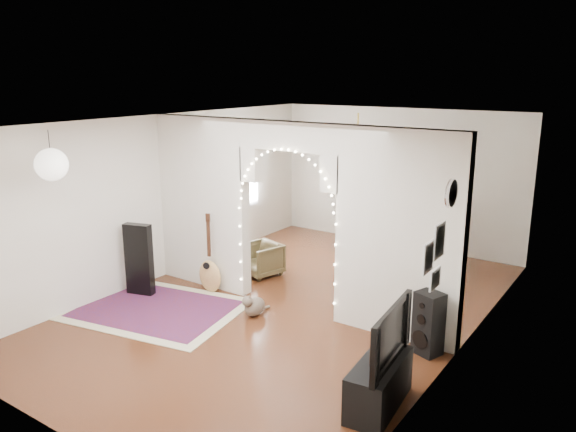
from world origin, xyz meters
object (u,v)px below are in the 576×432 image
Objects in this scene: bookcase at (393,221)px; dining_chair_right at (434,254)px; media_console at (379,384)px; dining_chair_left at (261,259)px; floor_speaker at (428,324)px; dining_table at (386,232)px; acoustic_guitar at (209,263)px.

dining_chair_right is (0.62, 0.37, -0.59)m from bookcase.
media_console is 4.13m from dining_chair_left.
floor_speaker is at bearing 84.45° from media_console.
dining_table reaches higher than media_console.
dining_chair_right is at bearing 56.37° from dining_chair_left.
dining_chair_right is at bearing 97.75° from media_console.
bookcase reaches higher than media_console.
dining_chair_right is (-1.04, 4.39, 0.01)m from media_console.
dining_chair_left reaches higher than dining_chair_right.
dining_table is at bearing 40.12° from acoustic_guitar.
bookcase is at bearing -171.95° from dining_chair_right.
acoustic_guitar is at bearing -152.47° from dining_chair_right.
dining_table is at bearing 108.54° from media_console.
acoustic_guitar reaches higher than dining_chair_left.
media_console is at bearing -20.11° from dining_chair_left.
dining_chair_left is at bearing -127.35° from dining_table.
media_console is 4.25m from dining_table.
dining_table is at bearing -165.00° from dining_chair_right.
floor_speaker reaches higher than dining_chair_left.
floor_speaker is at bearing -1.78° from dining_chair_left.
floor_speaker is at bearing -93.91° from dining_chair_right.
acoustic_guitar is 1.90× the size of dining_chair_right.
dining_table is at bearing 144.89° from floor_speaker.
floor_speaker reaches higher than dining_table.
acoustic_guitar is at bearing -114.94° from dining_table.
media_console is 1.64× the size of dining_chair_left.
dining_chair_right is (2.50, 3.02, -0.21)m from acoustic_guitar.
media_console is (3.54, -1.37, -0.22)m from acoustic_guitar.
floor_speaker is at bearing -13.85° from acoustic_guitar.
dining_chair_left is at bearing -162.42° from dining_chair_right.
acoustic_guitar is 3.09m from dining_table.
media_console is at bearing -99.54° from dining_chair_right.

